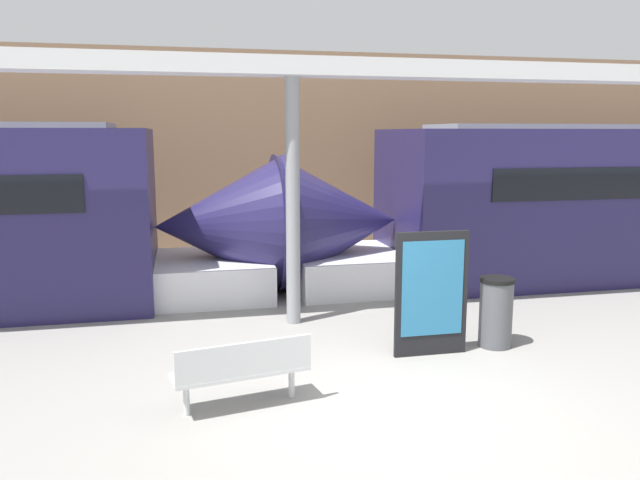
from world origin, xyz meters
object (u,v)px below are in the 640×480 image
object	(u,v)px
bench_near	(242,368)
trash_bin	(496,312)
poster_board	(432,293)
support_column_near	(293,203)

from	to	relation	value
bench_near	trash_bin	xyz separation A→B (m)	(3.73, 1.28, 0.03)
trash_bin	bench_near	bearing A→B (deg)	-161.09
poster_board	support_column_near	xyz separation A→B (m)	(-1.57, 1.88, 1.06)
poster_board	support_column_near	bearing A→B (deg)	129.85
bench_near	trash_bin	distance (m)	3.95
trash_bin	support_column_near	distance (m)	3.46
bench_near	trash_bin	bearing A→B (deg)	8.28
bench_near	poster_board	xyz separation A→B (m)	(2.69, 1.15, 0.40)
bench_near	poster_board	bearing A→B (deg)	12.55
poster_board	trash_bin	bearing A→B (deg)	6.94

